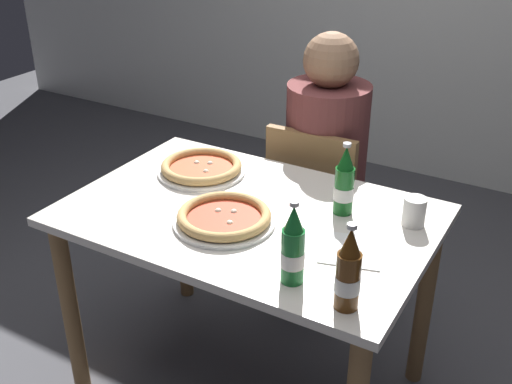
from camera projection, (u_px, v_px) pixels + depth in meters
The scene contains 11 objects.
ground_plane at pixel (250, 381), 2.39m from camera, with size 8.00×8.00×0.00m, color #4C4C51.
dining_table_main at pixel (249, 241), 2.10m from camera, with size 1.20×0.80×0.75m.
chair_behind_table at pixel (319, 205), 2.65m from camera, with size 0.41×0.41×0.85m.
diner_seated at pixel (324, 179), 2.64m from camera, with size 0.34×0.34×1.21m.
pizza_margherita_near at pixel (224, 218), 1.97m from camera, with size 0.33×0.33×0.04m.
pizza_marinara_far at pixel (201, 168), 2.30m from camera, with size 0.33×0.33×0.04m.
beer_bottle_left at pixel (348, 273), 1.55m from camera, with size 0.07×0.07×0.25m.
beer_bottle_center at pixel (293, 249), 1.65m from camera, with size 0.07×0.07×0.25m.
beer_bottle_right at pixel (344, 184), 1.99m from camera, with size 0.07×0.07×0.25m.
napkin_with_cutlery at pixel (352, 250), 1.83m from camera, with size 0.22×0.22×0.01m.
paper_cup at pixel (414, 212), 1.95m from camera, with size 0.07×0.07×0.10m, color white.
Camera 1 is at (0.92, -1.53, 1.75)m, focal length 43.46 mm.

